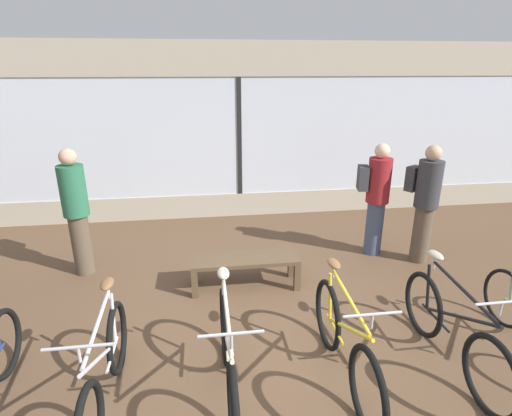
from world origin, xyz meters
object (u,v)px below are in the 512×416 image
(bicycle_left, at_px, (105,373))
(customer_near_rack, at_px, (425,200))
(customer_mid_floor, at_px, (76,208))
(bicycle_center_right, at_px, (345,344))
(bicycle_right, at_px, (452,332))
(display_bench, at_px, (245,263))
(bicycle_center_left, at_px, (228,361))
(customer_by_window, at_px, (376,196))

(bicycle_left, bearing_deg, customer_near_rack, 29.22)
(customer_near_rack, xyz_separation_m, customer_mid_floor, (-4.88, 0.30, 0.02))
(bicycle_left, distance_m, customer_mid_floor, 2.76)
(bicycle_center_right, xyz_separation_m, customer_mid_floor, (-2.94, 2.50, 0.57))
(bicycle_right, distance_m, customer_mid_floor, 4.75)
(bicycle_left, xyz_separation_m, bicycle_center_right, (2.09, 0.06, 0.02))
(bicycle_center_right, bearing_deg, display_bench, 111.75)
(bicycle_left, relative_size, bicycle_right, 0.97)
(bicycle_right, bearing_deg, bicycle_center_left, -176.51)
(bicycle_center_left, relative_size, customer_near_rack, 1.04)
(customer_near_rack, relative_size, customer_by_window, 1.02)
(bicycle_right, xyz_separation_m, display_bench, (-1.80, 1.75, -0.04))
(bicycle_center_right, height_order, display_bench, bicycle_center_right)
(customer_by_window, bearing_deg, customer_near_rack, -29.42)
(bicycle_left, height_order, customer_mid_floor, customer_mid_floor)
(bicycle_center_right, bearing_deg, customer_mid_floor, 139.58)
(bicycle_right, bearing_deg, display_bench, 135.83)
(bicycle_center_left, distance_m, customer_near_rack, 3.82)
(bicycle_right, relative_size, customer_by_window, 1.02)
(bicycle_left, xyz_separation_m, display_bench, (1.37, 1.85, -0.03))
(customer_near_rack, relative_size, customer_mid_floor, 0.99)
(bicycle_left, relative_size, customer_mid_floor, 0.97)
(customer_mid_floor, bearing_deg, customer_near_rack, -3.50)
(bicycle_right, xyz_separation_m, customer_by_window, (0.27, 2.49, 0.55))
(bicycle_right, relative_size, display_bench, 1.26)
(display_bench, xyz_separation_m, customer_by_window, (2.07, 0.75, 0.59))
(display_bench, height_order, customer_by_window, customer_by_window)
(bicycle_right, height_order, customer_by_window, customer_by_window)
(bicycle_center_left, relative_size, bicycle_center_right, 1.03)
(bicycle_center_right, xyz_separation_m, customer_by_window, (1.36, 2.54, 0.54))
(customer_mid_floor, bearing_deg, display_bench, -17.74)
(bicycle_right, height_order, customer_near_rack, customer_near_rack)
(bicycle_left, xyz_separation_m, customer_mid_floor, (-0.85, 2.56, 0.59))
(bicycle_center_right, height_order, customer_near_rack, customer_near_rack)
(bicycle_left, bearing_deg, customer_by_window, 36.97)
(bicycle_right, bearing_deg, bicycle_center_right, -177.73)
(bicycle_right, xyz_separation_m, customer_near_rack, (0.87, 2.16, 0.56))
(customer_by_window, distance_m, customer_mid_floor, 4.29)
(bicycle_right, bearing_deg, customer_near_rack, 68.16)
(display_bench, height_order, customer_mid_floor, customer_mid_floor)
(bicycle_center_left, distance_m, display_bench, 1.91)
(bicycle_center_right, distance_m, display_bench, 1.93)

